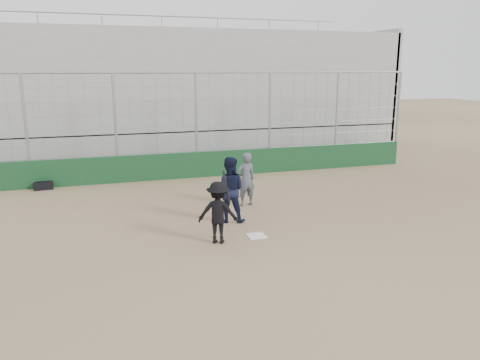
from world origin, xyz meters
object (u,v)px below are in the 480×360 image
object	(u,v)px
batter_at_plate	(218,212)
catcher_crouched	(229,201)
umpire	(246,182)
equipment_bag	(44,186)

from	to	relation	value
batter_at_plate	catcher_crouched	world-z (taller)	batter_at_plate
catcher_crouched	umpire	distance (m)	1.69
umpire	equipment_bag	distance (m)	7.37
batter_at_plate	equipment_bag	world-z (taller)	batter_at_plate
batter_at_plate	umpire	xyz separation A→B (m)	(1.62, 2.82, -0.02)
batter_at_plate	catcher_crouched	xyz separation A→B (m)	(0.69, 1.42, -0.15)
catcher_crouched	equipment_bag	xyz separation A→B (m)	(-5.25, 5.36, -0.48)
umpire	equipment_bag	xyz separation A→B (m)	(-6.19, 3.97, -0.61)
catcher_crouched	umpire	size ratio (longest dim) A/B	0.82
equipment_bag	catcher_crouched	bearing A→B (deg)	-45.62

